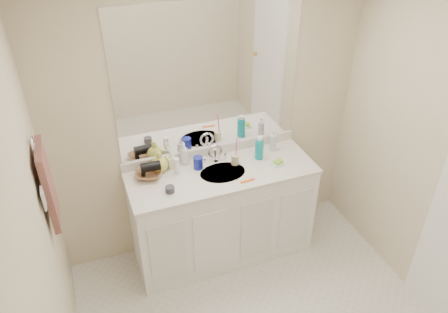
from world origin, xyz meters
name	(u,v)px	position (x,y,z in m)	size (l,w,h in m)	color
ceiling	(305,9)	(0.00, 0.00, 2.40)	(2.60, 2.60, 0.02)	white
wall_back	(210,120)	(0.00, 1.30, 1.20)	(2.60, 0.02, 2.40)	beige
wall_left	(45,285)	(-1.30, 0.00, 1.20)	(0.02, 2.60, 2.40)	beige
vanity_cabinet	(222,214)	(0.00, 1.02, 0.42)	(1.50, 0.55, 0.85)	white
countertop	(222,173)	(0.00, 1.02, 0.86)	(1.52, 0.57, 0.03)	silver
backsplash	(211,150)	(0.00, 1.29, 0.92)	(1.52, 0.03, 0.08)	silver
sink_basin	(223,174)	(0.00, 1.00, 0.87)	(0.37, 0.37, 0.02)	#BCB6A4
faucet	(215,155)	(0.00, 1.18, 0.94)	(0.02, 0.02, 0.11)	silver
mirror	(209,79)	(0.00, 1.29, 1.56)	(1.48, 0.01, 1.20)	white
blue_mug	(198,163)	(-0.16, 1.13, 0.93)	(0.08, 0.08, 0.10)	navy
tan_cup	(235,160)	(0.14, 1.08, 0.92)	(0.06, 0.06, 0.08)	beige
toothbrush	(236,148)	(0.15, 1.08, 1.03)	(0.01, 0.01, 0.20)	#F741A0
mouthwash_bottle	(259,149)	(0.36, 1.09, 0.96)	(0.07, 0.07, 0.17)	#0C9099
clear_pump_bottle	(273,143)	(0.52, 1.17, 0.95)	(0.06, 0.06, 0.15)	silver
soap_dish	(278,164)	(0.46, 0.95, 0.89)	(0.10, 0.08, 0.01)	silver
green_soap	(278,162)	(0.46, 0.95, 0.90)	(0.07, 0.05, 0.03)	#87CB31
orange_comb	(248,181)	(0.14, 0.83, 0.88)	(0.12, 0.02, 0.00)	#ED5518
dark_jar	(170,189)	(-0.46, 0.91, 0.90)	(0.07, 0.07, 0.05)	#333238
extra_white_bottle	(177,166)	(-0.34, 1.12, 0.95)	(0.04, 0.04, 0.14)	white
soap_bottle_white	(184,154)	(-0.24, 1.24, 0.97)	(0.07, 0.07, 0.19)	white
soap_bottle_cream	(171,160)	(-0.36, 1.22, 0.95)	(0.07, 0.07, 0.15)	beige
soap_bottle_yellow	(160,161)	(-0.46, 1.21, 0.97)	(0.14, 0.14, 0.17)	#CBD050
wicker_basket	(149,174)	(-0.56, 1.16, 0.91)	(0.21, 0.21, 0.05)	brown
hair_dryer	(151,167)	(-0.54, 1.16, 0.97)	(0.08, 0.08, 0.15)	black
towel_ring	(33,145)	(-1.27, 0.77, 1.55)	(0.11, 0.11, 0.01)	silver
hand_towel	(48,185)	(-1.25, 0.77, 1.25)	(0.04, 0.32, 0.55)	brown
switch_plate	(43,198)	(-1.27, 0.57, 1.30)	(0.01, 0.09, 0.13)	silver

